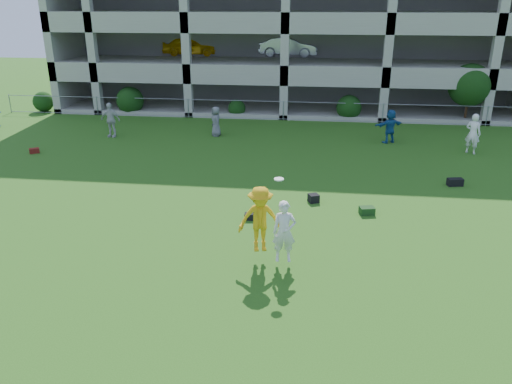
# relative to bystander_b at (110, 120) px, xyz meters

# --- Properties ---
(ground) EXTENTS (100.00, 100.00, 0.00)m
(ground) POSITION_rel_bystander_b_xyz_m (8.98, -13.91, -0.93)
(ground) COLOR #235114
(ground) RESTS_ON ground
(bystander_b) EXTENTS (1.14, 0.59, 1.86)m
(bystander_b) POSITION_rel_bystander_b_xyz_m (0.00, 0.00, 0.00)
(bystander_b) COLOR silver
(bystander_b) RESTS_ON ground
(bystander_c) EXTENTS (0.81, 0.93, 1.61)m
(bystander_c) POSITION_rel_bystander_b_xyz_m (5.61, 0.89, -0.13)
(bystander_c) COLOR slate
(bystander_c) RESTS_ON ground
(bystander_d) EXTENTS (1.67, 1.24, 1.75)m
(bystander_d) POSITION_rel_bystander_b_xyz_m (14.83, 0.64, -0.06)
(bystander_d) COLOR #1F518F
(bystander_d) RESTS_ON ground
(bystander_e) EXTENTS (0.85, 0.78, 1.95)m
(bystander_e) POSITION_rel_bystander_b_xyz_m (18.54, -0.83, 0.04)
(bystander_e) COLOR white
(bystander_e) RESTS_ON ground
(bag_black_b) EXTENTS (0.42, 0.27, 0.22)m
(bag_black_b) POSITION_rel_bystander_b_xyz_m (8.96, -9.92, -0.82)
(bag_black_b) COLOR black
(bag_black_b) RESTS_ON ground
(bag_green_c) EXTENTS (0.57, 0.46, 0.26)m
(bag_green_c) POSITION_rel_bystander_b_xyz_m (12.93, -8.96, -0.80)
(bag_green_c) COLOR #173A15
(bag_green_c) RESTS_ON ground
(crate_d) EXTENTS (0.46, 0.46, 0.30)m
(crate_d) POSITION_rel_bystander_b_xyz_m (11.06, -8.08, -0.78)
(crate_d) COLOR black
(crate_d) RESTS_ON ground
(bag_black_e) EXTENTS (0.65, 0.41, 0.30)m
(bag_black_e) POSITION_rel_bystander_b_xyz_m (16.69, -5.63, -0.78)
(bag_black_e) COLOR black
(bag_black_e) RESTS_ON ground
(bag_red_f) EXTENTS (0.53, 0.49, 0.24)m
(bag_red_f) POSITION_rel_bystander_b_xyz_m (-2.55, -3.45, -0.81)
(bag_red_f) COLOR #5E1011
(bag_red_f) RESTS_ON ground
(frisbee_contest) EXTENTS (1.72, 0.98, 2.36)m
(frisbee_contest) POSITION_rel_bystander_b_xyz_m (9.77, -12.78, 0.32)
(frisbee_contest) COLOR gold
(frisbee_contest) RESTS_ON ground
(parking_garage) EXTENTS (30.00, 14.00, 12.00)m
(parking_garage) POSITION_rel_bystander_b_xyz_m (8.97, 13.79, 5.08)
(parking_garage) COLOR #9E998C
(parking_garage) RESTS_ON ground
(fence) EXTENTS (36.06, 0.06, 1.20)m
(fence) POSITION_rel_bystander_b_xyz_m (8.98, 5.09, -0.32)
(fence) COLOR gray
(fence) RESTS_ON ground
(shrub_row) EXTENTS (34.38, 2.52, 3.50)m
(shrub_row) POSITION_rel_bystander_b_xyz_m (13.57, 5.79, 0.58)
(shrub_row) COLOR #163D11
(shrub_row) RESTS_ON ground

